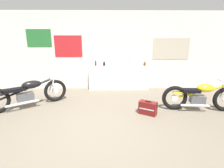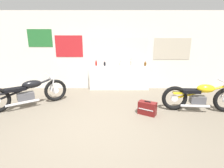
% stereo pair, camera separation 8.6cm
% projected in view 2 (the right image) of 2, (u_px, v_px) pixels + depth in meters
% --- Properties ---
extents(ground_plane, '(24.00, 24.00, 0.00)m').
position_uv_depth(ground_plane, '(92.00, 132.00, 3.63)').
color(ground_plane, '#706656').
extents(wall_back, '(10.00, 0.07, 2.80)m').
position_uv_depth(wall_back, '(102.00, 51.00, 6.40)').
color(wall_back, silver).
rests_on(wall_back, ground_plane).
extents(sill_counter, '(2.19, 0.28, 0.89)m').
position_uv_depth(sill_counter, '(120.00, 78.00, 6.47)').
color(sill_counter, silver).
rests_on(sill_counter, ground_plane).
extents(bottle_leftmost, '(0.06, 0.06, 0.21)m').
position_uv_depth(bottle_leftmost, '(97.00, 63.00, 6.34)').
color(bottle_leftmost, maroon).
rests_on(bottle_leftmost, sill_counter).
extents(bottle_left_center, '(0.08, 0.08, 0.17)m').
position_uv_depth(bottle_left_center, '(105.00, 64.00, 6.33)').
color(bottle_left_center, black).
rests_on(bottle_left_center, sill_counter).
extents(bottle_center, '(0.09, 0.09, 0.17)m').
position_uv_depth(bottle_center, '(121.00, 64.00, 6.35)').
color(bottle_center, '#B7B2A8').
rests_on(bottle_center, sill_counter).
extents(bottle_right_center, '(0.09, 0.09, 0.26)m').
position_uv_depth(bottle_right_center, '(131.00, 63.00, 6.29)').
color(bottle_right_center, '#B7B2A8').
rests_on(bottle_right_center, sill_counter).
extents(bottle_rightmost, '(0.08, 0.08, 0.16)m').
position_uv_depth(bottle_rightmost, '(146.00, 64.00, 6.32)').
color(bottle_rightmost, '#5B3814').
rests_on(bottle_rightmost, sill_counter).
extents(motorcycle_black, '(1.85, 1.35, 0.84)m').
position_uv_depth(motorcycle_black, '(29.00, 92.00, 4.88)').
color(motorcycle_black, black).
rests_on(motorcycle_black, ground_plane).
extents(motorcycle_yellow, '(1.98, 0.64, 0.82)m').
position_uv_depth(motorcycle_yellow, '(201.00, 97.00, 4.57)').
color(motorcycle_yellow, black).
rests_on(motorcycle_yellow, ground_plane).
extents(hard_case_darkred, '(0.49, 0.41, 0.36)m').
position_uv_depth(hard_case_darkred, '(148.00, 108.00, 4.42)').
color(hard_case_darkred, maroon).
rests_on(hard_case_darkred, ground_plane).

